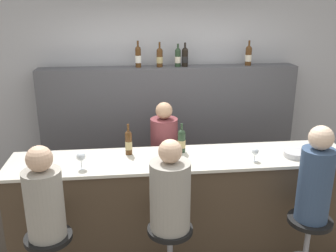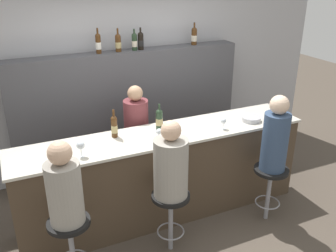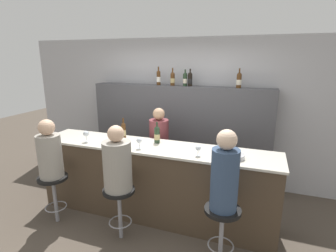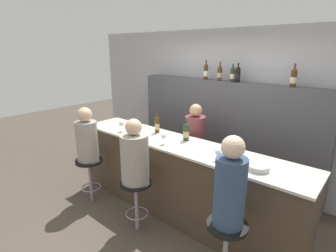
# 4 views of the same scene
# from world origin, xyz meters

# --- Properties ---
(ground_plane) EXTENTS (16.00, 16.00, 0.00)m
(ground_plane) POSITION_xyz_m (0.00, 0.00, 0.00)
(ground_plane) COLOR #4C4238
(wall_back) EXTENTS (6.40, 0.05, 2.60)m
(wall_back) POSITION_xyz_m (0.00, 1.72, 1.30)
(wall_back) COLOR #B2B2B7
(wall_back) RESTS_ON ground_plane
(bar_counter) EXTENTS (3.42, 0.66, 1.07)m
(bar_counter) POSITION_xyz_m (0.00, 0.31, 0.54)
(bar_counter) COLOR #473828
(bar_counter) RESTS_ON ground_plane
(back_bar_cabinet) EXTENTS (3.21, 0.28, 1.78)m
(back_bar_cabinet) POSITION_xyz_m (0.00, 1.50, 0.89)
(back_bar_cabinet) COLOR #4C4C51
(back_bar_cabinet) RESTS_ON ground_plane
(wine_bottle_counter_0) EXTENTS (0.07, 0.07, 0.32)m
(wine_bottle_counter_0) POSITION_xyz_m (-0.53, 0.45, 1.20)
(wine_bottle_counter_0) COLOR #4C2D14
(wine_bottle_counter_0) RESTS_ON bar_counter
(wine_bottle_counter_1) EXTENTS (0.08, 0.08, 0.31)m
(wine_bottle_counter_1) POSITION_xyz_m (0.01, 0.45, 1.20)
(wine_bottle_counter_1) COLOR #233823
(wine_bottle_counter_1) RESTS_ON bar_counter
(wine_bottle_backbar_0) EXTENTS (0.07, 0.07, 0.32)m
(wine_bottle_backbar_0) POSITION_xyz_m (-0.38, 1.50, 1.91)
(wine_bottle_backbar_0) COLOR #4C2D14
(wine_bottle_backbar_0) RESTS_ON back_bar_cabinet
(wine_bottle_backbar_1) EXTENTS (0.08, 0.08, 0.30)m
(wine_bottle_backbar_1) POSITION_xyz_m (-0.12, 1.50, 1.90)
(wine_bottle_backbar_1) COLOR #4C2D14
(wine_bottle_backbar_1) RESTS_ON back_bar_cabinet
(wine_bottle_backbar_2) EXTENTS (0.07, 0.07, 0.28)m
(wine_bottle_backbar_2) POSITION_xyz_m (0.11, 1.50, 1.90)
(wine_bottle_backbar_2) COLOR #233823
(wine_bottle_backbar_2) RESTS_ON back_bar_cabinet
(wine_bottle_backbar_3) EXTENTS (0.08, 0.08, 0.29)m
(wine_bottle_backbar_3) POSITION_xyz_m (0.20, 1.50, 1.90)
(wine_bottle_backbar_3) COLOR black
(wine_bottle_backbar_3) RESTS_ON back_bar_cabinet
(wine_bottle_backbar_4) EXTENTS (0.08, 0.08, 0.31)m
(wine_bottle_backbar_4) POSITION_xyz_m (1.00, 1.50, 1.91)
(wine_bottle_backbar_4) COLOR #4C2D14
(wine_bottle_backbar_4) RESTS_ON back_bar_cabinet
(wine_glass_0) EXTENTS (0.08, 0.08, 0.16)m
(wine_glass_0) POSITION_xyz_m (-0.97, 0.14, 1.19)
(wine_glass_0) COLOR silver
(wine_glass_0) RESTS_ON bar_counter
(wine_glass_1) EXTENTS (0.07, 0.07, 0.15)m
(wine_glass_1) POSITION_xyz_m (-0.12, 0.14, 1.18)
(wine_glass_1) COLOR silver
(wine_glass_1) RESTS_ON bar_counter
(wine_glass_2) EXTENTS (0.07, 0.07, 0.13)m
(wine_glass_2) POSITION_xyz_m (0.68, 0.14, 1.17)
(wine_glass_2) COLOR silver
(wine_glass_2) RESTS_ON bar_counter
(metal_bowl) EXTENTS (0.23, 0.23, 0.05)m
(metal_bowl) POSITION_xyz_m (1.12, 0.21, 1.10)
(metal_bowl) COLOR #B7B7BC
(metal_bowl) RESTS_ON bar_counter
(bar_stool_left) EXTENTS (0.40, 0.40, 0.69)m
(bar_stool_left) POSITION_xyz_m (-1.22, -0.31, 0.54)
(bar_stool_left) COLOR gray
(bar_stool_left) RESTS_ON ground_plane
(guest_seated_left) EXTENTS (0.31, 0.31, 0.80)m
(guest_seated_left) POSITION_xyz_m (-1.22, -0.31, 1.04)
(guest_seated_left) COLOR gray
(guest_seated_left) RESTS_ON bar_stool_left
(bar_stool_middle) EXTENTS (0.40, 0.40, 0.69)m
(bar_stool_middle) POSITION_xyz_m (-0.20, -0.31, 0.54)
(bar_stool_middle) COLOR gray
(bar_stool_middle) RESTS_ON ground_plane
(guest_seated_middle) EXTENTS (0.34, 0.34, 0.81)m
(guest_seated_middle) POSITION_xyz_m (-0.20, -0.31, 1.03)
(guest_seated_middle) COLOR gray
(guest_seated_middle) RESTS_ON bar_stool_middle
(bar_stool_right) EXTENTS (0.40, 0.40, 0.69)m
(bar_stool_right) POSITION_xyz_m (1.07, -0.31, 0.54)
(bar_stool_right) COLOR gray
(bar_stool_right) RESTS_ON ground_plane
(guest_seated_right) EXTENTS (0.29, 0.29, 0.88)m
(guest_seated_right) POSITION_xyz_m (1.07, -0.31, 1.08)
(guest_seated_right) COLOR #334766
(guest_seated_right) RESTS_ON bar_stool_right
(bartender) EXTENTS (0.31, 0.31, 1.49)m
(bartender) POSITION_xyz_m (-0.13, 0.87, 0.69)
(bartender) COLOR brown
(bartender) RESTS_ON ground_plane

